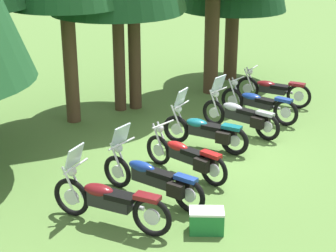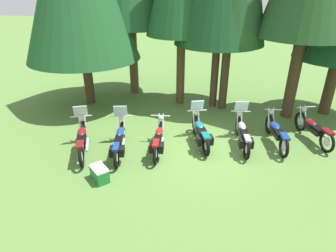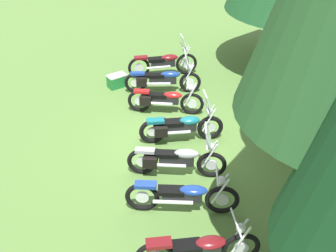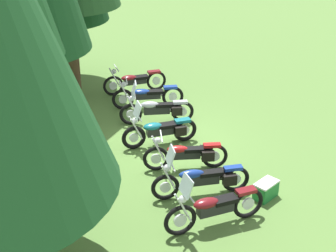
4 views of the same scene
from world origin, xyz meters
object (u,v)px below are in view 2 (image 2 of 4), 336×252
Objects in this scene: motorcycle_5 at (276,132)px; motorcycle_6 at (313,128)px; picnic_cooler at (100,174)px; motorcycle_0 at (82,139)px; motorcycle_2 at (158,139)px; motorcycle_4 at (243,134)px; motorcycle_1 at (119,140)px; motorcycle_3 at (201,132)px.

motorcycle_6 is (1.32, 0.40, 0.01)m from motorcycle_5.
motorcycle_0 is at bearing 125.23° from picnic_cooler.
motorcycle_5 is at bearing 25.81° from picnic_cooler.
motorcycle_5 is at bearing -78.09° from motorcycle_2.
motorcycle_2 is at bearing 49.89° from picnic_cooler.
motorcycle_0 is 7.76m from motorcycle_6.
motorcycle_5 is at bearing -79.60° from motorcycle_4.
picnic_cooler is at bearing 139.06° from motorcycle_2.
motorcycle_2 is at bearing 99.95° from motorcycle_4.
picnic_cooler is (0.98, -1.38, -0.28)m from motorcycle_0.
motorcycle_1 is at bearing -103.53° from motorcycle_0.
motorcycle_3 is 3.60m from picnic_cooler.
motorcycle_3 reaches higher than motorcycle_6.
motorcycle_2 is at bearing -100.54° from motorcycle_0.
motorcycle_2 is 0.99× the size of motorcycle_6.
motorcycle_0 reaches higher than motorcycle_3.
motorcycle_0 is at bearing 87.74° from motorcycle_6.
motorcycle_5 is (3.88, 0.88, 0.01)m from motorcycle_2.
motorcycle_3 is at bearing 85.95° from motorcycle_6.
motorcycle_0 reaches higher than motorcycle_1.
motorcycle_3 and motorcycle_4 have the same top height.
motorcycle_3 is 1.38m from motorcycle_4.
motorcycle_0 is 1.02× the size of motorcycle_6.
motorcycle_0 is 0.96× the size of motorcycle_1.
motorcycle_0 is 0.97× the size of motorcycle_5.
motorcycle_4 is (5.13, 0.91, -0.03)m from motorcycle_0.
motorcycle_3 is at bearing 87.75° from motorcycle_4.
motorcycle_5 reaches higher than picnic_cooler.
motorcycle_6 reaches higher than picnic_cooler.
motorcycle_4 reaches higher than motorcycle_1.
motorcycle_1 is at bearing 89.09° from motorcycle_6.
motorcycle_0 is 1.72m from picnic_cooler.
picnic_cooler is at bearing 116.30° from motorcycle_4.
picnic_cooler is at bearing -162.48° from motorcycle_0.
picnic_cooler is at bearing 111.95° from motorcycle_5.
motorcycle_6 is at bearing -95.98° from motorcycle_0.
motorcycle_0 reaches higher than motorcycle_2.
picnic_cooler is (-6.62, -2.96, -0.24)m from motorcycle_6.
motorcycle_6 is (6.41, 1.49, -0.01)m from motorcycle_1.
motorcycle_3 is 2.54m from motorcycle_5.
motorcycle_3 is 0.97× the size of motorcycle_6.
motorcycle_1 is 1.24m from motorcycle_2.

